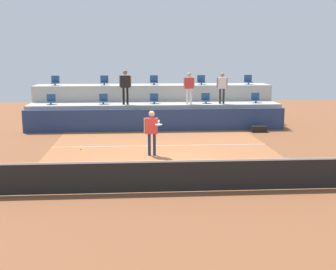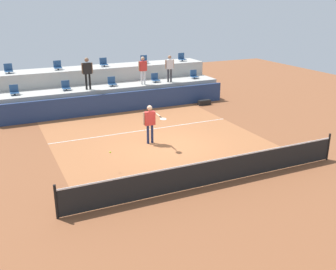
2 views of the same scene
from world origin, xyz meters
The scene contains 23 objects.
ground_plane centered at (0.00, 0.00, 0.00)m, with size 40.00×40.00×0.00m, color brown.
court_inner_paint centered at (0.00, 1.00, 0.00)m, with size 9.00×10.00×0.01m, color #A36038.
court_service_line centered at (0.00, 2.40, 0.01)m, with size 9.00×0.06×0.00m, color silver.
tennis_net centered at (0.00, -4.00, 0.50)m, with size 10.48×0.08×1.07m.
sponsor_backboard centered at (0.00, 6.00, 0.55)m, with size 13.00×0.16×1.10m, color navy.
seating_tier_lower centered at (0.00, 7.30, 0.62)m, with size 13.00×1.80×1.25m, color #ADAAA3.
seating_tier_upper centered at (0.00, 9.10, 1.05)m, with size 13.00×1.80×2.10m, color #ADAAA3.
stadium_chair_lower_far_left centered at (-5.32, 7.23, 1.46)m, with size 0.44×0.40×0.52m.
stadium_chair_lower_left centered at (-2.65, 7.23, 1.46)m, with size 0.44×0.40×0.52m.
stadium_chair_lower_center centered at (-0.03, 7.23, 1.46)m, with size 0.44×0.40×0.52m.
stadium_chair_lower_right centered at (2.68, 7.23, 1.46)m, with size 0.44×0.40×0.52m.
stadium_chair_lower_far_right centered at (5.34, 7.23, 1.46)m, with size 0.44×0.40×0.52m.
stadium_chair_upper_far_left centered at (-5.38, 9.03, 2.31)m, with size 0.44×0.40×0.52m.
stadium_chair_upper_left centered at (-2.70, 9.03, 2.31)m, with size 0.44×0.40×0.52m.
stadium_chair_upper_center centered at (0.04, 9.03, 2.31)m, with size 0.44×0.40×0.52m.
stadium_chair_upper_right centered at (2.70, 9.03, 2.31)m, with size 0.44×0.40×0.52m.
stadium_chair_upper_far_right centered at (5.38, 9.03, 2.31)m, with size 0.44×0.40×0.52m.
tennis_player centered at (-0.40, 0.59, 1.05)m, with size 0.65×1.21×1.71m.
spectator_in_grey centered at (-1.50, 6.85, 2.32)m, with size 0.61×0.24×1.75m.
spectator_in_white centered at (1.75, 6.85, 2.22)m, with size 0.57×0.23×1.62m.
spectator_leaning_on_rail centered at (3.46, 6.85, 2.20)m, with size 0.57×0.23×1.60m.
tennis_ball centered at (-2.82, -1.46, 0.73)m, with size 0.07×0.07×0.07m.
equipment_bag centered at (5.05, 5.35, 0.15)m, with size 0.76×0.28×0.30m, color black.
Camera 2 is at (-6.46, -14.22, 5.95)m, focal length 41.67 mm.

